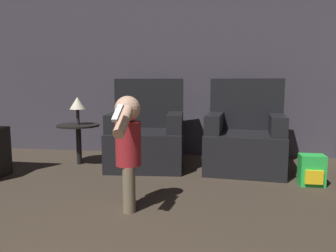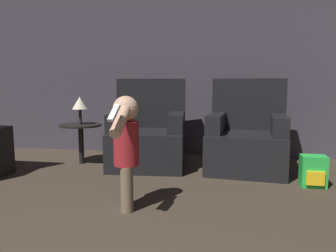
% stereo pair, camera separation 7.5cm
% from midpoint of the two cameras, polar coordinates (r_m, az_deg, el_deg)
% --- Properties ---
extents(wall_back, '(8.40, 0.05, 2.60)m').
position_cam_midpoint_polar(wall_back, '(4.38, 1.99, 12.09)').
color(wall_back, '#3D3842').
rests_on(wall_back, ground_plane).
extents(armchair_left, '(0.88, 0.85, 1.00)m').
position_cam_midpoint_polar(armchair_left, '(3.78, -4.25, -1.80)').
color(armchair_left, black).
rests_on(armchair_left, ground_plane).
extents(armchair_right, '(0.89, 0.87, 1.00)m').
position_cam_midpoint_polar(armchair_right, '(3.70, 12.69, -2.17)').
color(armchair_right, black).
rests_on(armchair_right, ground_plane).
extents(person_toddler, '(0.19, 0.58, 0.86)m').
position_cam_midpoint_polar(person_toddler, '(2.43, -7.89, -3.08)').
color(person_toddler, brown).
rests_on(person_toddler, ground_plane).
extents(toy_backpack, '(0.22, 0.18, 0.29)m').
position_cam_midpoint_polar(toy_backpack, '(3.33, 23.16, -7.12)').
color(toy_backpack, green).
rests_on(toy_backpack, ground_plane).
extents(side_table, '(0.49, 0.49, 0.47)m').
position_cam_midpoint_polar(side_table, '(3.97, -15.87, -0.75)').
color(side_table, black).
rests_on(side_table, ground_plane).
extents(lamp, '(0.18, 0.18, 0.32)m').
position_cam_midpoint_polar(lamp, '(3.94, -16.03, 3.74)').
color(lamp, '#262626').
rests_on(lamp, side_table).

